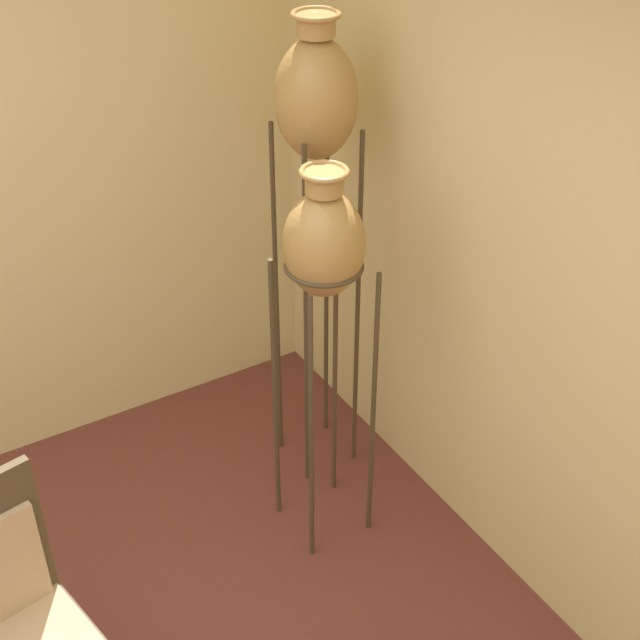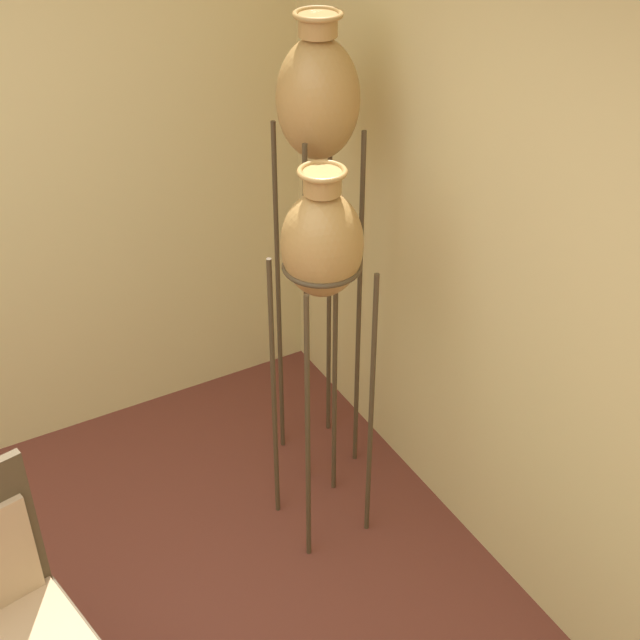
{
  "view_description": "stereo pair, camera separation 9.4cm",
  "coord_description": "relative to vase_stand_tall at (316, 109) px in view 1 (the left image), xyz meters",
  "views": [
    {
      "loc": [
        0.02,
        -1.51,
        2.89
      ],
      "look_at": [
        1.56,
        1.03,
        0.9
      ],
      "focal_mm": 50.0,
      "sensor_mm": 36.0,
      "label": 1
    },
    {
      "loc": [
        0.11,
        -1.56,
        2.89
      ],
      "look_at": [
        1.56,
        1.03,
        0.9
      ],
      "focal_mm": 50.0,
      "sensor_mm": 36.0,
      "label": 2
    }
  ],
  "objects": [
    {
      "name": "chair",
      "position": [
        -1.55,
        -0.78,
        -1.1
      ],
      "size": [
        0.55,
        0.6,
        1.08
      ],
      "rotation": [
        0.0,
        0.0,
        0.19
      ],
      "color": "#473823",
      "rests_on": "ground_plane"
    },
    {
      "name": "vase_stand_tall",
      "position": [
        0.0,
        0.0,
        0.0
      ],
      "size": [
        0.31,
        0.31,
        2.06
      ],
      "color": "#473823",
      "rests_on": "ground_plane"
    },
    {
      "name": "vase_stand_medium",
      "position": [
        -0.2,
        -0.39,
        -0.36
      ],
      "size": [
        0.3,
        0.3,
        1.65
      ],
      "color": "#473823",
      "rests_on": "ground_plane"
    },
    {
      "name": "wall_right",
      "position": [
        0.35,
        -1.22,
        -0.35
      ],
      "size": [
        0.06,
        7.96,
        2.7
      ],
      "color": "beige",
      "rests_on": "ground_plane"
    }
  ]
}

